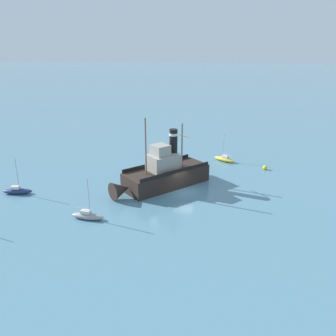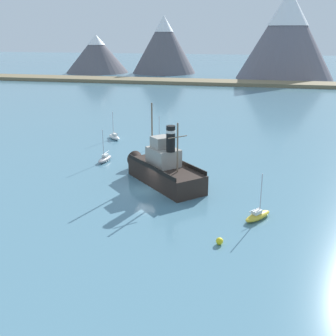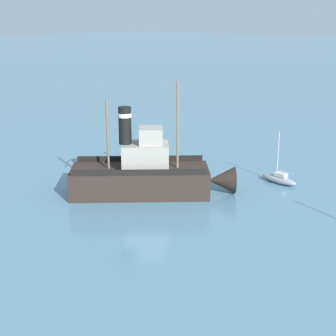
# 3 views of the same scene
# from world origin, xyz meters

# --- Properties ---
(ground_plane) EXTENTS (600.00, 600.00, 0.00)m
(ground_plane) POSITION_xyz_m (0.00, 0.00, 0.00)
(ground_plane) COLOR teal
(mountain_ridge) EXTENTS (162.56, 49.17, 33.27)m
(mountain_ridge) POSITION_xyz_m (11.86, 137.69, 13.90)
(mountain_ridge) COLOR #56545B
(mountain_ridge) RESTS_ON ground
(shoreline_strip) EXTENTS (240.00, 12.00, 1.20)m
(shoreline_strip) POSITION_xyz_m (0.00, 107.63, 0.60)
(shoreline_strip) COLOR #7A6B4C
(shoreline_strip) RESTS_ON ground
(old_tugboat) EXTENTS (12.48, 12.66, 9.90)m
(old_tugboat) POSITION_xyz_m (1.45, 3.01, 1.83)
(old_tugboat) COLOR #2D231E
(old_tugboat) RESTS_ON ground
(sailboat_yellow) EXTENTS (3.11, 3.73, 4.90)m
(sailboat_yellow) POSITION_xyz_m (13.47, -5.64, 0.43)
(sailboat_yellow) COLOR gold
(sailboat_yellow) RESTS_ON ground
(sailboat_grey) EXTENTS (1.48, 3.89, 4.90)m
(sailboat_grey) POSITION_xyz_m (-9.07, 10.08, 0.43)
(sailboat_grey) COLOR gray
(sailboat_grey) RESTS_ON ground
(sailboat_navy) EXTENTS (1.59, 3.91, 4.90)m
(sailboat_navy) POSITION_xyz_m (-3.44, 21.60, 0.43)
(sailboat_navy) COLOR navy
(sailboat_navy) RESTS_ON ground
(sailboat_white) EXTENTS (3.43, 3.50, 4.90)m
(sailboat_white) POSITION_xyz_m (-12.18, 23.22, 0.43)
(sailboat_white) COLOR white
(sailboat_white) RESTS_ON ground
(mooring_buoy) EXTENTS (0.67, 0.67, 0.67)m
(mooring_buoy) POSITION_xyz_m (10.15, -11.85, 0.34)
(mooring_buoy) COLOR yellow
(mooring_buoy) RESTS_ON ground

